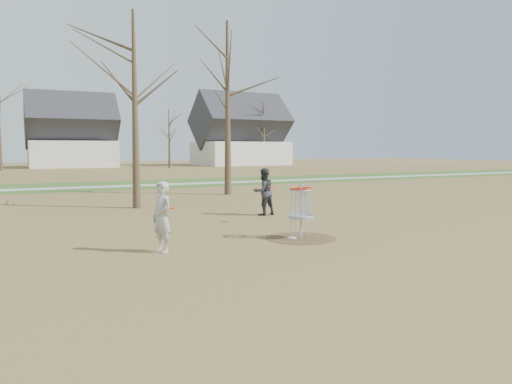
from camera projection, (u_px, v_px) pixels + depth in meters
ground at (301, 238)px, 12.77m from camera, size 160.00×160.00×0.00m
green_band at (117, 185)px, 31.23m from camera, size 160.00×8.00×0.01m
footpath at (121, 186)px, 30.35m from camera, size 160.00×1.50×0.01m
dirt_circle at (301, 238)px, 12.77m from camera, size 1.80×1.80×0.01m
player_standing at (162, 217)px, 11.01m from camera, size 0.53×0.66×1.58m
player_throwing at (264, 192)px, 17.17m from camera, size 0.84×0.69×1.62m
disc_grounded at (292, 238)px, 12.75m from camera, size 0.22×0.22×0.02m
discs_in_play at (234, 195)px, 13.24m from camera, size 4.36×3.04×0.16m
disc_golf_basket at (301, 203)px, 12.69m from camera, size 0.64×0.64×1.35m
bare_trees at (99, 114)px, 44.60m from camera, size 52.62×44.98×9.00m
houses_row at (94, 138)px, 60.70m from camera, size 56.51×10.01×7.26m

